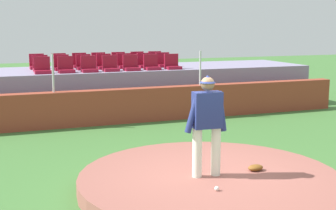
% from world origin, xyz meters
% --- Properties ---
extents(ground_plane, '(60.00, 60.00, 0.00)m').
position_xyz_m(ground_plane, '(0.00, 0.00, 0.00)').
color(ground_plane, '#3E6E32').
extents(pitchers_mound, '(4.64, 4.64, 0.27)m').
position_xyz_m(pitchers_mound, '(0.00, 0.00, 0.13)').
color(pitchers_mound, '#925349').
rests_on(pitchers_mound, ground_plane).
extents(pitcher, '(0.77, 0.29, 1.77)m').
position_xyz_m(pitcher, '(-0.10, -0.06, 1.30)').
color(pitcher, white).
rests_on(pitcher, pitchers_mound).
extents(baseball, '(0.07, 0.07, 0.07)m').
position_xyz_m(baseball, '(-0.26, -0.79, 0.31)').
color(baseball, white).
rests_on(baseball, pitchers_mound).
extents(fielding_glove, '(0.32, 0.24, 0.11)m').
position_xyz_m(fielding_glove, '(0.86, -0.10, 0.32)').
color(fielding_glove, brown).
rests_on(fielding_glove, pitchers_mound).
extents(brick_barrier, '(14.69, 0.40, 1.02)m').
position_xyz_m(brick_barrier, '(0.00, 6.02, 0.51)').
color(brick_barrier, brown).
rests_on(brick_barrier, ground_plane).
extents(fence_post_left, '(0.06, 0.06, 1.07)m').
position_xyz_m(fence_post_left, '(-1.94, 6.02, 1.55)').
color(fence_post_left, silver).
rests_on(fence_post_left, brick_barrier).
extents(fence_post_right, '(0.06, 0.06, 1.07)m').
position_xyz_m(fence_post_right, '(2.53, 6.02, 1.55)').
color(fence_post_right, silver).
rests_on(fence_post_right, brick_barrier).
extents(bleacher_platform, '(14.44, 3.04, 1.42)m').
position_xyz_m(bleacher_platform, '(0.00, 8.35, 0.71)').
color(bleacher_platform, gray).
rests_on(bleacher_platform, ground_plane).
extents(stadium_chair_0, '(0.48, 0.44, 0.50)m').
position_xyz_m(stadium_chair_0, '(-2.10, 7.37, 1.58)').
color(stadium_chair_0, maroon).
rests_on(stadium_chair_0, bleacher_platform).
extents(stadium_chair_1, '(0.48, 0.44, 0.50)m').
position_xyz_m(stadium_chair_1, '(-1.39, 7.37, 1.58)').
color(stadium_chair_1, maroon).
rests_on(stadium_chair_1, bleacher_platform).
extents(stadium_chair_2, '(0.48, 0.44, 0.50)m').
position_xyz_m(stadium_chair_2, '(-0.69, 7.33, 1.58)').
color(stadium_chair_2, maroon).
rests_on(stadium_chair_2, bleacher_platform).
extents(stadium_chair_3, '(0.48, 0.44, 0.50)m').
position_xyz_m(stadium_chair_3, '(0.00, 7.35, 1.58)').
color(stadium_chair_3, maroon).
rests_on(stadium_chair_3, bleacher_platform).
extents(stadium_chair_4, '(0.48, 0.44, 0.50)m').
position_xyz_m(stadium_chair_4, '(0.68, 7.34, 1.58)').
color(stadium_chair_4, maroon).
rests_on(stadium_chair_4, bleacher_platform).
extents(stadium_chair_5, '(0.48, 0.44, 0.50)m').
position_xyz_m(stadium_chair_5, '(1.38, 7.35, 1.58)').
color(stadium_chair_5, maroon).
rests_on(stadium_chair_5, bleacher_platform).
extents(stadium_chair_6, '(0.48, 0.44, 0.50)m').
position_xyz_m(stadium_chair_6, '(2.10, 7.33, 1.58)').
color(stadium_chair_6, maroon).
rests_on(stadium_chair_6, bleacher_platform).
extents(stadium_chair_7, '(0.48, 0.44, 0.50)m').
position_xyz_m(stadium_chair_7, '(-2.08, 8.18, 1.58)').
color(stadium_chair_7, maroon).
rests_on(stadium_chair_7, bleacher_platform).
extents(stadium_chair_8, '(0.48, 0.44, 0.50)m').
position_xyz_m(stadium_chair_8, '(-1.40, 8.18, 1.58)').
color(stadium_chair_8, maroon).
rests_on(stadium_chair_8, bleacher_platform).
extents(stadium_chair_9, '(0.48, 0.44, 0.50)m').
position_xyz_m(stadium_chair_9, '(-0.69, 8.17, 1.58)').
color(stadium_chair_9, maroon).
rests_on(stadium_chair_9, bleacher_platform).
extents(stadium_chair_10, '(0.48, 0.44, 0.50)m').
position_xyz_m(stadium_chair_10, '(-0.01, 8.16, 1.58)').
color(stadium_chair_10, maroon).
rests_on(stadium_chair_10, bleacher_platform).
extents(stadium_chair_11, '(0.48, 0.44, 0.50)m').
position_xyz_m(stadium_chair_11, '(0.70, 8.18, 1.58)').
color(stadium_chair_11, maroon).
rests_on(stadium_chair_11, bleacher_platform).
extents(stadium_chair_12, '(0.48, 0.44, 0.50)m').
position_xyz_m(stadium_chair_12, '(1.40, 8.14, 1.58)').
color(stadium_chair_12, maroon).
rests_on(stadium_chair_12, bleacher_platform).
extents(stadium_chair_13, '(0.48, 0.44, 0.50)m').
position_xyz_m(stadium_chair_13, '(2.10, 8.19, 1.58)').
color(stadium_chair_13, maroon).
rests_on(stadium_chair_13, bleacher_platform).
extents(stadium_chair_14, '(0.48, 0.44, 0.50)m').
position_xyz_m(stadium_chair_14, '(-2.12, 8.95, 1.58)').
color(stadium_chair_14, maroon).
rests_on(stadium_chair_14, bleacher_platform).
extents(stadium_chair_15, '(0.48, 0.44, 0.50)m').
position_xyz_m(stadium_chair_15, '(-1.39, 8.94, 1.58)').
color(stadium_chair_15, maroon).
rests_on(stadium_chair_15, bleacher_platform).
extents(stadium_chair_16, '(0.48, 0.44, 0.50)m').
position_xyz_m(stadium_chair_16, '(-0.69, 8.95, 1.58)').
color(stadium_chair_16, maroon).
rests_on(stadium_chair_16, bleacher_platform).
extents(stadium_chair_17, '(0.48, 0.44, 0.50)m').
position_xyz_m(stadium_chair_17, '(-0.02, 8.96, 1.58)').
color(stadium_chair_17, maroon).
rests_on(stadium_chair_17, bleacher_platform).
extents(stadium_chair_18, '(0.48, 0.44, 0.50)m').
position_xyz_m(stadium_chair_18, '(0.70, 8.95, 1.58)').
color(stadium_chair_18, maroon).
rests_on(stadium_chair_18, bleacher_platform).
extents(stadium_chair_19, '(0.48, 0.44, 0.50)m').
position_xyz_m(stadium_chair_19, '(1.41, 8.99, 1.58)').
color(stadium_chair_19, maroon).
rests_on(stadium_chair_19, bleacher_platform).
extents(stadium_chair_20, '(0.48, 0.44, 0.50)m').
position_xyz_m(stadium_chair_20, '(2.07, 8.95, 1.58)').
color(stadium_chair_20, maroon).
rests_on(stadium_chair_20, bleacher_platform).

